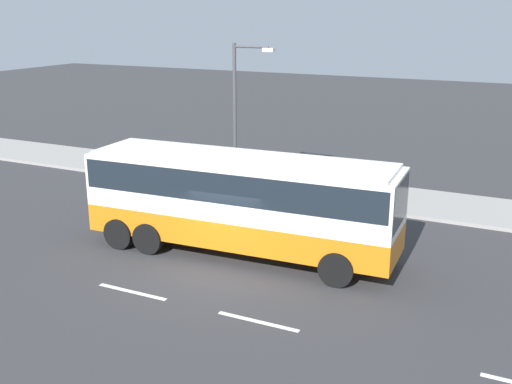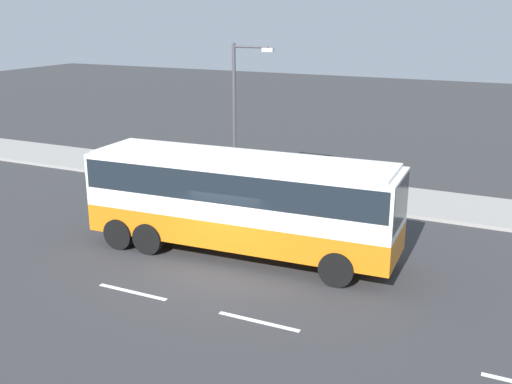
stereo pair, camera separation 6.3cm
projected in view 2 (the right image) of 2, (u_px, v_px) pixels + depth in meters
ground_plane at (224, 268)px, 19.91m from camera, size 120.00×120.00×0.00m
sidewalk_curb at (324, 190)px, 28.23m from camera, size 80.00×4.00×0.15m
lane_centreline at (38, 270)px, 19.78m from camera, size 31.59×0.16×0.01m
coach_bus at (240, 195)px, 20.52m from camera, size 10.81×3.23×3.44m
pedestrian_near_curb at (397, 177)px, 26.83m from camera, size 0.32×0.32×1.53m
street_lamp at (239, 107)px, 27.02m from camera, size 1.97×0.24×6.58m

